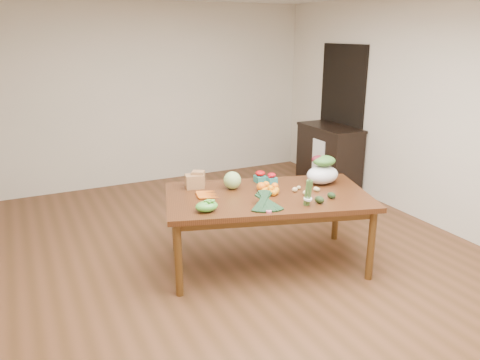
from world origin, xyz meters
name	(u,v)px	position (x,y,z in m)	size (l,w,h in m)	color
floor	(240,256)	(0.00, 0.00, 0.00)	(6.00, 6.00, 0.00)	brown
room_walls	(240,130)	(0.00, 0.00, 1.35)	(5.02, 6.02, 2.70)	beige
dining_table	(267,230)	(0.18, -0.26, 0.38)	(1.96, 1.09, 0.75)	#462410
doorway_dark	(341,116)	(2.48, 1.60, 1.05)	(0.02, 1.00, 2.10)	black
cabinet	(329,157)	(2.22, 1.49, 0.47)	(0.52, 1.02, 0.94)	black
dish_towel	(318,155)	(1.96, 1.40, 0.55)	(0.02, 0.28, 0.45)	white
paper_bag	(195,180)	(-0.40, 0.23, 0.84)	(0.24, 0.20, 0.17)	#9C6646
cabbage	(232,180)	(-0.06, 0.04, 0.84)	(0.18, 0.18, 0.18)	#95C370
strawberry_basket_a	(260,178)	(0.30, 0.11, 0.80)	(0.11, 0.11, 0.10)	#BD0C0E
strawberry_basket_b	(272,179)	(0.39, 0.03, 0.79)	(0.09, 0.09, 0.09)	#AD0B1C
orange_a	(261,187)	(0.16, -0.15, 0.80)	(0.09, 0.09, 0.09)	#FA590F
orange_b	(266,185)	(0.26, -0.09, 0.79)	(0.07, 0.07, 0.07)	orange
orange_c	(275,186)	(0.31, -0.18, 0.79)	(0.07, 0.07, 0.07)	orange
mandarin_cluster	(270,190)	(0.20, -0.28, 0.80)	(0.18, 0.18, 0.10)	orange
carrots	(208,194)	(-0.37, -0.05, 0.76)	(0.22, 0.24, 0.03)	#DB5412
snap_pea_bag	(207,206)	(-0.53, -0.42, 0.80)	(0.21, 0.15, 0.09)	#4F9532
kale_bunch	(267,200)	(-0.03, -0.60, 0.83)	(0.32, 0.40, 0.16)	black
asparagus_bundle	(308,193)	(0.35, -0.70, 0.88)	(0.08, 0.08, 0.25)	#4B7E39
potato_a	(295,190)	(0.45, -0.32, 0.77)	(0.06, 0.05, 0.05)	tan
potato_b	(305,193)	(0.49, -0.45, 0.77)	(0.06, 0.05, 0.05)	tan
potato_c	(316,189)	(0.65, -0.39, 0.77)	(0.05, 0.05, 0.04)	#D2C679
potato_d	(299,188)	(0.53, -0.27, 0.77)	(0.05, 0.04, 0.04)	tan
potato_e	(317,190)	(0.66, -0.41, 0.77)	(0.05, 0.05, 0.04)	tan
avocado_a	(319,200)	(0.48, -0.69, 0.78)	(0.07, 0.10, 0.07)	black
avocado_b	(331,195)	(0.66, -0.64, 0.78)	(0.06, 0.09, 0.06)	black
salad_bag	(323,171)	(0.85, -0.22, 0.88)	(0.35, 0.26, 0.27)	white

